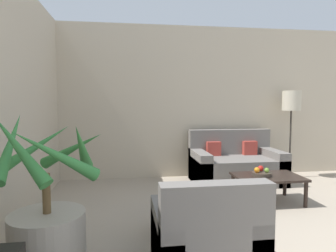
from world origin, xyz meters
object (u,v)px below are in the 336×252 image
Objects in this scene: coffee_table at (268,179)px; apple_green at (267,170)px; apple_red at (261,168)px; armchair at (205,241)px; floor_lamp at (291,105)px; orange_fruit at (257,170)px; fruit_bowl at (262,174)px; sofa_loveseat at (235,165)px; ottoman at (189,214)px; potted_palm at (48,227)px.

apple_green reaches higher than coffee_table.
armchair is (-1.21, -1.59, -0.18)m from apple_red.
orange_fruit is at bearing -134.23° from floor_lamp.
apple_green is 0.89× the size of orange_fruit.
fruit_bowl is (-0.09, 0.01, 0.07)m from coffee_table.
armchair reaches higher than orange_fruit.
sofa_loveseat is at bearing 92.93° from coffee_table.
ottoman is at bearing 87.64° from armchair.
fruit_bowl is 3.55× the size of orange_fruit.
coffee_table is at bearing 3.05° from orange_fruit.
apple_red is at bearing 35.57° from ottoman.
potted_palm is 2.82m from apple_red.
apple_green is at bearing -6.61° from orange_fruit.
fruit_bowl is (-0.03, -1.05, 0.10)m from sofa_loveseat.
coffee_table is 1.53× the size of ottoman.
ottoman reaches higher than coffee_table.
coffee_table is 0.13m from apple_green.
armchair reaches higher than fruit_bowl.
orange_fruit is 0.09× the size of armchair.
orange_fruit is at bearing 173.39° from apple_green.
fruit_bowl reaches higher than ottoman.
ottoman is at bearing -148.31° from apple_green.
sofa_loveseat reaches higher than armchair.
floor_lamp is 1.82m from apple_green.
sofa_loveseat reaches higher than coffee_table.
apple_green is at bearing 50.23° from armchair.
armchair is at bearing -92.36° from ottoman.
floor_lamp reaches higher than armchair.
apple_red reaches higher than coffee_table.
sofa_loveseat is 1.09m from apple_green.
coffee_table is (-1.01, -1.20, -0.98)m from floor_lamp.
coffee_table is 12.08× the size of orange_fruit.
fruit_bowl is at bearing -132.68° from floor_lamp.
ottoman is (1.23, 0.62, -0.21)m from potted_palm.
potted_palm is 16.74× the size of apple_red.
coffee_table is 0.17m from apple_red.
orange_fruit is at bearing 53.59° from armchair.
apple_red is at bearing -91.31° from sofa_loveseat.
sofa_loveseat is 1.48m from floor_lamp.
sofa_loveseat reaches higher than orange_fruit.
potted_palm reaches higher than armchair.
armchair is at bearing -130.02° from coffee_table.
apple_green is at bearing -88.81° from sofa_loveseat.
coffee_table is at bearing 29.38° from potted_palm.
fruit_bowl is 4.00× the size of apple_green.
floor_lamp is at bearing 49.90° from armchair.
floor_lamp is 6.02× the size of fruit_bowl.
armchair reaches higher than apple_red.
floor_lamp is at bearing 49.80° from coffee_table.
sofa_loveseat is 1.05m from fruit_bowl.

